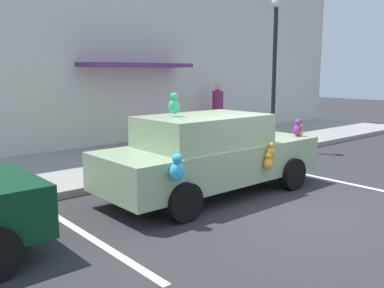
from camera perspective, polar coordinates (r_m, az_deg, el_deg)
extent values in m
plane|color=#2D2D30|center=(7.49, 12.32, -8.62)|extent=(60.00, 60.00, 0.00)
cube|color=gray|center=(11.09, -8.76, -2.12)|extent=(24.00, 4.00, 0.15)
cube|color=beige|center=(12.76, -14.42, 13.34)|extent=(24.00, 0.30, 6.40)
cube|color=#652D72|center=(12.95, -7.62, 10.62)|extent=(3.60, 1.10, 0.12)
cube|color=silver|center=(9.94, 16.09, -4.19)|extent=(0.12, 3.60, 0.01)
cube|color=silver|center=(6.27, -13.67, -12.31)|extent=(0.12, 3.60, 0.01)
cube|color=#97AE83|center=(8.06, 2.79, -2.34)|extent=(4.56, 1.68, 0.68)
cube|color=#97AE83|center=(7.80, 1.61, 1.89)|extent=(2.37, 1.48, 0.56)
cylinder|color=black|center=(9.69, 5.40, -2.28)|extent=(0.64, 0.22, 0.64)
cylinder|color=black|center=(8.64, 13.49, -3.98)|extent=(0.64, 0.22, 0.64)
cylinder|color=black|center=(7.95, -8.92, -5.03)|extent=(0.64, 0.22, 0.64)
cylinder|color=black|center=(6.63, -1.12, -7.91)|extent=(0.64, 0.22, 0.64)
ellipsoid|color=#36BF78|center=(7.54, -2.47, 5.12)|extent=(0.22, 0.18, 0.26)
sphere|color=#36BF78|center=(7.52, -2.48, 6.49)|extent=(0.14, 0.14, 0.14)
ellipsoid|color=#A2B04A|center=(9.21, 14.53, 1.64)|extent=(0.17, 0.14, 0.20)
sphere|color=#A2B04A|center=(9.19, 14.56, 2.48)|extent=(0.11, 0.11, 0.11)
ellipsoid|color=#35B4DE|center=(6.28, -2.03, -3.82)|extent=(0.25, 0.20, 0.29)
sphere|color=#35B4DE|center=(6.24, -2.05, -2.04)|extent=(0.16, 0.16, 0.16)
ellipsoid|color=#67D53D|center=(9.11, 8.23, 1.81)|extent=(0.18, 0.15, 0.21)
sphere|color=#67D53D|center=(9.09, 8.25, 2.72)|extent=(0.11, 0.11, 0.11)
ellipsoid|color=#C12877|center=(9.77, 8.90, 2.60)|extent=(0.26, 0.21, 0.30)
sphere|color=#C12877|center=(9.74, 8.93, 3.82)|extent=(0.16, 0.16, 0.16)
ellipsoid|color=#8C3079|center=(9.20, 14.27, 1.83)|extent=(0.22, 0.18, 0.26)
sphere|color=#8C3079|center=(9.17, 14.31, 2.92)|extent=(0.14, 0.14, 0.14)
ellipsoid|color=orange|center=(7.87, 10.68, -1.15)|extent=(0.17, 0.14, 0.20)
sphere|color=orange|center=(7.84, 10.71, -0.16)|extent=(0.11, 0.11, 0.11)
ellipsoid|color=#D635C0|center=(9.70, 9.79, 2.43)|extent=(0.23, 0.19, 0.27)
sphere|color=#D635C0|center=(9.68, 9.83, 3.52)|extent=(0.15, 0.15, 0.15)
ellipsoid|color=#E22EC5|center=(7.10, -3.72, -0.02)|extent=(0.25, 0.20, 0.29)
sphere|color=#E22EC5|center=(7.07, -3.74, 1.58)|extent=(0.16, 0.16, 0.16)
ellipsoid|color=gold|center=(7.85, 10.34, -2.71)|extent=(0.19, 0.15, 0.22)
sphere|color=gold|center=(7.82, 10.37, -1.62)|extent=(0.12, 0.12, 0.12)
ellipsoid|color=green|center=(9.60, 9.90, 2.42)|extent=(0.25, 0.20, 0.30)
sphere|color=green|center=(9.58, 9.94, 3.63)|extent=(0.16, 0.16, 0.16)
ellipsoid|color=brown|center=(11.16, 3.88, -0.41)|extent=(0.35, 0.29, 0.44)
sphere|color=brown|center=(11.11, 3.89, 1.17)|extent=(0.25, 0.25, 0.25)
sphere|color=brown|center=(11.03, 3.58, 1.57)|extent=(0.10, 0.10, 0.10)
sphere|color=brown|center=(11.16, 4.22, 1.65)|extent=(0.10, 0.10, 0.10)
cylinder|color=black|center=(12.48, 11.11, 8.69)|extent=(0.12, 0.12, 3.99)
sphere|color=#EAEACC|center=(12.63, 11.45, 18.41)|extent=(0.28, 0.28, 0.28)
cylinder|color=#862756|center=(14.85, 3.52, 4.26)|extent=(0.39, 0.39, 1.54)
sphere|color=tan|center=(14.79, 3.56, 7.64)|extent=(0.21, 0.21, 0.21)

